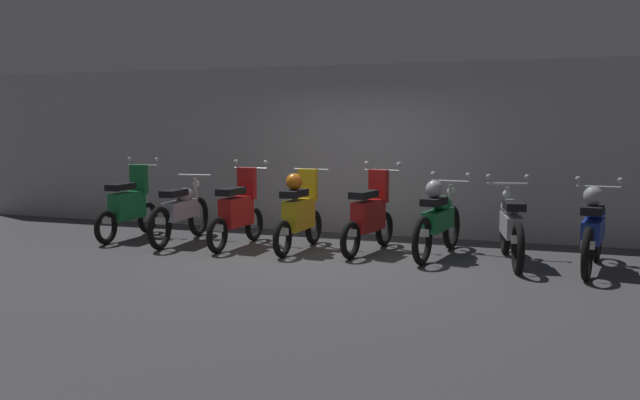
{
  "coord_description": "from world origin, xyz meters",
  "views": [
    {
      "loc": [
        3.0,
        -8.57,
        1.84
      ],
      "look_at": [
        -0.19,
        0.65,
        0.75
      ],
      "focal_mm": 38.2,
      "sensor_mm": 36.0,
      "label": 1
    }
  ],
  "objects_px": {
    "motorbike_slot_0": "(129,206)",
    "motorbike_slot_6": "(511,226)",
    "motorbike_slot_1": "(181,211)",
    "motorbike_slot_2": "(238,212)",
    "motorbike_slot_4": "(370,216)",
    "motorbike_slot_7": "(593,229)",
    "motorbike_slot_5": "(438,219)",
    "motorbike_slot_3": "(299,212)"
  },
  "relations": [
    {
      "from": "motorbike_slot_4",
      "to": "motorbike_slot_6",
      "type": "distance_m",
      "value": 1.99
    },
    {
      "from": "motorbike_slot_2",
      "to": "motorbike_slot_3",
      "type": "height_order",
      "value": "motorbike_slot_2"
    },
    {
      "from": "motorbike_slot_6",
      "to": "motorbike_slot_5",
      "type": "bearing_deg",
      "value": 172.05
    },
    {
      "from": "motorbike_slot_7",
      "to": "motorbike_slot_3",
      "type": "bearing_deg",
      "value": 178.92
    },
    {
      "from": "motorbike_slot_5",
      "to": "motorbike_slot_7",
      "type": "bearing_deg",
      "value": -7.63
    },
    {
      "from": "motorbike_slot_3",
      "to": "motorbike_slot_4",
      "type": "xyz_separation_m",
      "value": [
        1.0,
        0.21,
        -0.04
      ]
    },
    {
      "from": "motorbike_slot_1",
      "to": "motorbike_slot_3",
      "type": "height_order",
      "value": "motorbike_slot_3"
    },
    {
      "from": "motorbike_slot_6",
      "to": "motorbike_slot_0",
      "type": "bearing_deg",
      "value": 179.51
    },
    {
      "from": "motorbike_slot_2",
      "to": "motorbike_slot_4",
      "type": "distance_m",
      "value": 2.01
    },
    {
      "from": "motorbike_slot_5",
      "to": "motorbike_slot_6",
      "type": "distance_m",
      "value": 1.0
    },
    {
      "from": "motorbike_slot_2",
      "to": "motorbike_slot_5",
      "type": "relative_size",
      "value": 0.87
    },
    {
      "from": "motorbike_slot_1",
      "to": "motorbike_slot_2",
      "type": "distance_m",
      "value": 1.0
    },
    {
      "from": "motorbike_slot_2",
      "to": "motorbike_slot_7",
      "type": "relative_size",
      "value": 0.87
    },
    {
      "from": "motorbike_slot_4",
      "to": "motorbike_slot_5",
      "type": "distance_m",
      "value": 0.99
    },
    {
      "from": "motorbike_slot_1",
      "to": "motorbike_slot_0",
      "type": "bearing_deg",
      "value": 175.8
    },
    {
      "from": "motorbike_slot_0",
      "to": "motorbike_slot_6",
      "type": "xyz_separation_m",
      "value": [
        5.97,
        -0.05,
        -0.04
      ]
    },
    {
      "from": "motorbike_slot_5",
      "to": "motorbike_slot_6",
      "type": "height_order",
      "value": "same"
    },
    {
      "from": "motorbike_slot_1",
      "to": "motorbike_slot_5",
      "type": "bearing_deg",
      "value": 2.3
    },
    {
      "from": "motorbike_slot_1",
      "to": "motorbike_slot_5",
      "type": "height_order",
      "value": "motorbike_slot_5"
    },
    {
      "from": "motorbike_slot_0",
      "to": "motorbike_slot_3",
      "type": "bearing_deg",
      "value": -1.99
    },
    {
      "from": "motorbike_slot_5",
      "to": "motorbike_slot_4",
      "type": "bearing_deg",
      "value": 179.0
    },
    {
      "from": "motorbike_slot_4",
      "to": "motorbike_slot_7",
      "type": "relative_size",
      "value": 0.86
    },
    {
      "from": "motorbike_slot_0",
      "to": "motorbike_slot_2",
      "type": "relative_size",
      "value": 1.0
    },
    {
      "from": "motorbike_slot_3",
      "to": "motorbike_slot_1",
      "type": "bearing_deg",
      "value": 179.11
    },
    {
      "from": "motorbike_slot_3",
      "to": "motorbike_slot_7",
      "type": "relative_size",
      "value": 0.87
    },
    {
      "from": "motorbike_slot_6",
      "to": "motorbike_slot_4",
      "type": "bearing_deg",
      "value": 175.51
    },
    {
      "from": "motorbike_slot_3",
      "to": "motorbike_slot_7",
      "type": "xyz_separation_m",
      "value": [
        3.98,
        -0.08,
        -0.04
      ]
    },
    {
      "from": "motorbike_slot_0",
      "to": "motorbike_slot_7",
      "type": "xyz_separation_m",
      "value": [
        6.97,
        -0.18,
        0.0
      ]
    },
    {
      "from": "motorbike_slot_0",
      "to": "motorbike_slot_6",
      "type": "distance_m",
      "value": 5.97
    },
    {
      "from": "motorbike_slot_2",
      "to": "motorbike_slot_7",
      "type": "height_order",
      "value": "motorbike_slot_2"
    },
    {
      "from": "motorbike_slot_1",
      "to": "motorbike_slot_6",
      "type": "relative_size",
      "value": 1.01
    },
    {
      "from": "motorbike_slot_0",
      "to": "motorbike_slot_6",
      "type": "height_order",
      "value": "motorbike_slot_0"
    },
    {
      "from": "motorbike_slot_5",
      "to": "motorbike_slot_6",
      "type": "bearing_deg",
      "value": -7.95
    },
    {
      "from": "motorbike_slot_4",
      "to": "motorbike_slot_6",
      "type": "height_order",
      "value": "motorbike_slot_4"
    },
    {
      "from": "motorbike_slot_1",
      "to": "motorbike_slot_3",
      "type": "bearing_deg",
      "value": -0.89
    },
    {
      "from": "motorbike_slot_3",
      "to": "motorbike_slot_4",
      "type": "distance_m",
      "value": 1.02
    },
    {
      "from": "motorbike_slot_3",
      "to": "motorbike_slot_7",
      "type": "bearing_deg",
      "value": -1.08
    },
    {
      "from": "motorbike_slot_1",
      "to": "motorbike_slot_4",
      "type": "height_order",
      "value": "motorbike_slot_4"
    },
    {
      "from": "motorbike_slot_7",
      "to": "motorbike_slot_5",
      "type": "bearing_deg",
      "value": 172.37
    },
    {
      "from": "motorbike_slot_4",
      "to": "motorbike_slot_5",
      "type": "xyz_separation_m",
      "value": [
        0.99,
        -0.02,
        0.0
      ]
    },
    {
      "from": "motorbike_slot_1",
      "to": "motorbike_slot_2",
      "type": "xyz_separation_m",
      "value": [
        1.0,
        -0.03,
        0.04
      ]
    },
    {
      "from": "motorbike_slot_7",
      "to": "motorbike_slot_6",
      "type": "bearing_deg",
      "value": 172.7
    }
  ]
}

